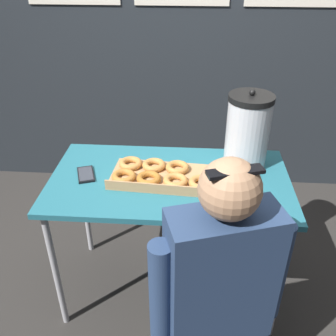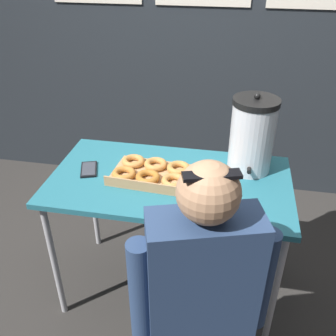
% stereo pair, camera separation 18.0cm
% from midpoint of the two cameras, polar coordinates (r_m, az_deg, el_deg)
% --- Properties ---
extents(ground_plane, '(12.00, 12.00, 0.00)m').
position_cam_midpoint_polar(ground_plane, '(2.34, 2.51, -17.60)').
color(ground_plane, '#2D2B28').
extents(back_wall, '(6.00, 0.11, 2.53)m').
position_cam_midpoint_polar(back_wall, '(2.80, 7.19, 21.15)').
color(back_wall, '#23282D').
rests_on(back_wall, ground).
extents(folding_table, '(1.18, 0.65, 0.77)m').
position_cam_midpoint_polar(folding_table, '(1.86, 3.01, -3.30)').
color(folding_table, '#236675').
rests_on(folding_table, ground).
extents(donut_box, '(0.53, 0.32, 0.05)m').
position_cam_midpoint_polar(donut_box, '(1.82, 1.72, -1.12)').
color(donut_box, tan).
rests_on(donut_box, folding_table).
extents(coffee_urn, '(0.22, 0.25, 0.40)m').
position_cam_midpoint_polar(coffee_urn, '(1.88, 15.41, 4.76)').
color(coffee_urn, silver).
rests_on(coffee_urn, folding_table).
extents(cell_phone, '(0.12, 0.16, 0.01)m').
position_cam_midpoint_polar(cell_phone, '(1.91, -9.42, -0.35)').
color(cell_phone, black).
rests_on(cell_phone, folding_table).
extents(person_seated, '(0.52, 0.30, 1.20)m').
position_cam_midpoint_polar(person_seated, '(1.53, 8.58, -20.06)').
color(person_seated, '#33332D').
rests_on(person_seated, ground).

